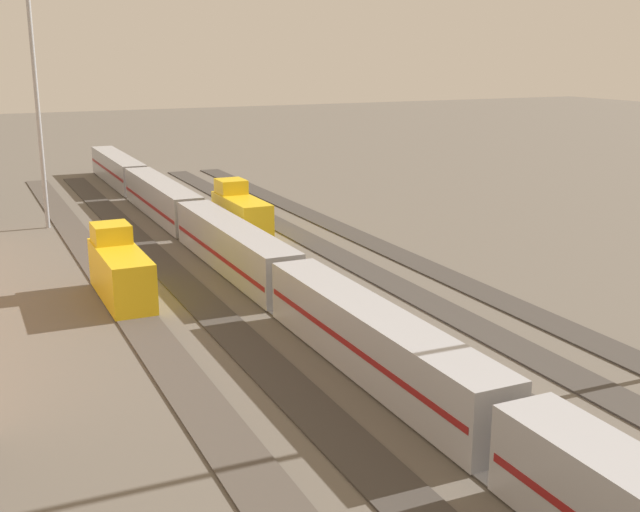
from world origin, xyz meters
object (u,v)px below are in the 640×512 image
object	(u,v)px
train_on_track_3	(278,277)
light_mast_1	(32,39)
train_on_track_5	(120,271)
train_on_track_2	(241,213)

from	to	relation	value
train_on_track_3	light_mast_1	size ratio (longest dim) A/B	4.65
train_on_track_5	light_mast_1	size ratio (longest dim) A/B	0.33
train_on_track_2	train_on_track_5	size ratio (longest dim) A/B	1.00
train_on_track_2	light_mast_1	world-z (taller)	light_mast_1
train_on_track_5	train_on_track_3	bearing A→B (deg)	-121.16
train_on_track_3	train_on_track_5	bearing A→B (deg)	58.84
train_on_track_3	train_on_track_2	bearing A→B (deg)	-12.67
train_on_track_2	train_on_track_3	xyz separation A→B (m)	(-22.24, 5.00, -0.11)
train_on_track_5	train_on_track_3	size ratio (longest dim) A/B	0.07
train_on_track_2	light_mast_1	distance (m)	26.37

